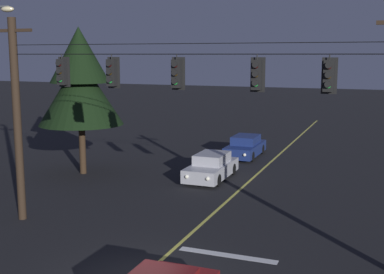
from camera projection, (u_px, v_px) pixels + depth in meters
The scene contains 11 objects.
lane_centre_stripe at pixel (231, 198), 23.59m from camera, with size 0.14×60.00×0.01m, color #D1C64C.
stop_bar_paint at pixel (228, 255), 16.85m from camera, with size 3.40×0.36×0.01m, color silver.
signal_span_assembly at pixel (181, 127), 17.40m from camera, with size 15.90×0.32×8.05m.
traffic_light_leftmost at pixel (62, 72), 18.82m from camera, with size 0.48×0.41×1.22m.
traffic_light_left_inner at pixel (112, 73), 18.06m from camera, with size 0.48×0.41×1.22m.
traffic_light_centre at pixel (177, 74), 17.15m from camera, with size 0.48×0.41×1.22m.
traffic_light_right_inner at pixel (257, 75), 16.15m from camera, with size 0.48×0.41×1.22m.
traffic_light_rightmost at pixel (329, 76), 15.34m from camera, with size 0.48×0.41×1.22m.
car_oncoming_lead at pixel (211, 167), 27.11m from camera, with size 1.80×4.42×1.39m.
car_oncoming_trailing at pixel (245, 147), 33.03m from camera, with size 1.80×4.42×1.39m.
tree_verge_near at pixel (80, 81), 27.65m from camera, with size 4.65×4.65×8.14m.
Camera 1 is at (6.60, -12.51, 6.63)m, focal length 47.18 mm.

